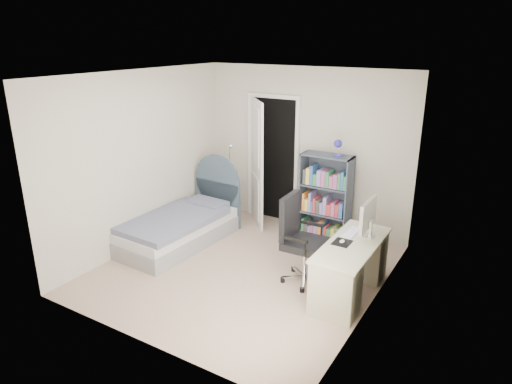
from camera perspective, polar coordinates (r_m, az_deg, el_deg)
The scene contains 8 objects.
room_shell at distance 5.63m, azimuth -1.69°, elevation 1.68°, with size 3.50×3.70×2.60m.
door at distance 7.30m, azimuth 0.83°, elevation 4.00°, with size 0.92×0.63×2.06m.
bed at distance 6.85m, azimuth -9.15°, elevation -4.14°, with size 0.96×1.91×1.15m.
nightstand at distance 7.78m, azimuth -4.62°, elevation 0.15°, with size 0.44×0.44×0.63m.
floor_lamp at distance 7.52m, azimuth -3.20°, elevation 0.40°, with size 0.19×0.19×1.30m.
bookcase at distance 6.79m, azimuth 8.68°, elevation -1.23°, with size 0.74×0.32×1.56m.
desk at distance 5.52m, azimuth 11.81°, elevation -9.06°, with size 0.54×1.36×1.12m.
office_chair at distance 5.63m, azimuth 5.38°, elevation -5.35°, with size 0.57×0.58×1.11m.
Camera 1 is at (2.91, -4.51, 2.92)m, focal length 32.00 mm.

